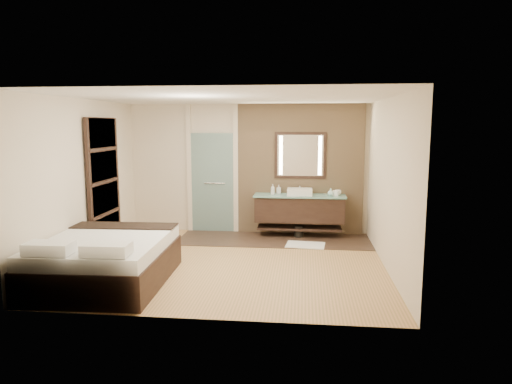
# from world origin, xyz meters

# --- Properties ---
(floor) EXTENTS (5.00, 5.00, 0.00)m
(floor) POSITION_xyz_m (0.00, 0.00, 0.00)
(floor) COLOR olive
(floor) RESTS_ON ground
(tile_strip) EXTENTS (3.80, 1.30, 0.01)m
(tile_strip) POSITION_xyz_m (0.60, 1.60, 0.01)
(tile_strip) COLOR #31231B
(tile_strip) RESTS_ON floor
(stone_wall) EXTENTS (2.60, 0.08, 2.70)m
(stone_wall) POSITION_xyz_m (1.10, 2.21, 1.35)
(stone_wall) COLOR tan
(stone_wall) RESTS_ON floor
(vanity) EXTENTS (1.85, 0.55, 0.88)m
(vanity) POSITION_xyz_m (1.10, 1.92, 0.58)
(vanity) COLOR black
(vanity) RESTS_ON stone_wall
(mirror_unit) EXTENTS (1.06, 0.04, 0.96)m
(mirror_unit) POSITION_xyz_m (1.10, 2.16, 1.65)
(mirror_unit) COLOR black
(mirror_unit) RESTS_ON stone_wall
(frosted_door) EXTENTS (1.10, 0.12, 2.70)m
(frosted_door) POSITION_xyz_m (-0.75, 2.20, 1.14)
(frosted_door) COLOR #A2CDC8
(frosted_door) RESTS_ON floor
(shoji_partition) EXTENTS (0.06, 1.20, 2.40)m
(shoji_partition) POSITION_xyz_m (-2.43, 0.60, 1.21)
(shoji_partition) COLOR black
(shoji_partition) RESTS_ON floor
(bed) EXTENTS (1.76, 2.17, 0.82)m
(bed) POSITION_xyz_m (-1.65, -1.16, 0.34)
(bed) COLOR black
(bed) RESTS_ON floor
(bath_mat) EXTENTS (0.77, 0.57, 0.02)m
(bath_mat) POSITION_xyz_m (1.23, 1.19, 0.02)
(bath_mat) COLOR silver
(bath_mat) RESTS_ON floor
(waste_bin) EXTENTS (0.25, 0.25, 0.24)m
(waste_bin) POSITION_xyz_m (1.09, 1.85, 0.12)
(waste_bin) COLOR black
(waste_bin) RESTS_ON floor
(tissue_box) EXTENTS (0.15, 0.15, 0.10)m
(tissue_box) POSITION_xyz_m (1.82, 1.88, 0.92)
(tissue_box) COLOR white
(tissue_box) RESTS_ON vanity
(soap_bottle_a) EXTENTS (0.10, 0.10, 0.21)m
(soap_bottle_a) POSITION_xyz_m (0.55, 1.91, 0.97)
(soap_bottle_a) COLOR silver
(soap_bottle_a) RESTS_ON vanity
(soap_bottle_b) EXTENTS (0.09, 0.09, 0.18)m
(soap_bottle_b) POSITION_xyz_m (0.67, 2.05, 0.96)
(soap_bottle_b) COLOR #B2B2B2
(soap_bottle_b) RESTS_ON vanity
(soap_bottle_c) EXTENTS (0.13, 0.13, 0.16)m
(soap_bottle_c) POSITION_xyz_m (1.72, 1.84, 0.94)
(soap_bottle_c) COLOR #ACD8D4
(soap_bottle_c) RESTS_ON vanity
(cup) EXTENTS (0.16, 0.16, 0.11)m
(cup) POSITION_xyz_m (1.87, 1.96, 0.92)
(cup) COLOR white
(cup) RESTS_ON vanity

